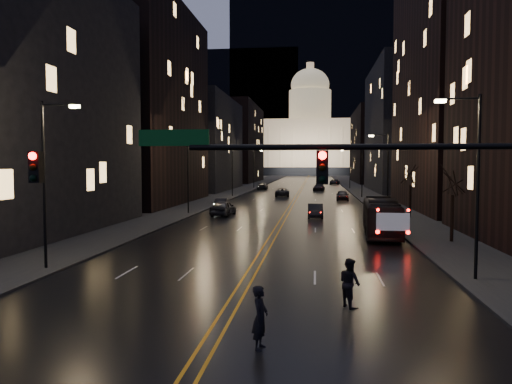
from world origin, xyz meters
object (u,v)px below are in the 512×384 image
(pedestrian_a, at_px, (260,318))
(oncoming_car_a, at_px, (223,208))
(bus, at_px, (381,217))
(receding_car_a, at_px, (315,211))
(oncoming_car_b, at_px, (222,203))
(pedestrian_b, at_px, (350,283))
(traffic_signal, at_px, (406,185))

(pedestrian_a, bearing_deg, oncoming_car_a, 21.82)
(bus, distance_m, receding_car_a, 13.59)
(oncoming_car_b, distance_m, pedestrian_b, 44.39)
(traffic_signal, xyz_separation_m, bus, (2.59, 25.42, -3.61))
(oncoming_car_a, bearing_deg, bus, 143.37)
(receding_car_a, height_order, pedestrian_b, pedestrian_b)
(traffic_signal, height_order, oncoming_car_a, traffic_signal)
(traffic_signal, height_order, pedestrian_b, traffic_signal)
(receding_car_a, distance_m, pedestrian_b, 32.98)
(oncoming_car_a, height_order, oncoming_car_b, oncoming_car_a)
(bus, distance_m, pedestrian_a, 26.24)
(traffic_signal, bearing_deg, oncoming_car_b, 106.91)
(receding_car_a, xyz_separation_m, pedestrian_a, (-1.64, -37.86, 0.24))
(traffic_signal, relative_size, receding_car_a, 3.82)
(pedestrian_b, bearing_deg, receding_car_a, -29.95)
(receding_car_a, bearing_deg, bus, -68.63)
(bus, bearing_deg, pedestrian_b, -96.85)
(oncoming_car_b, bearing_deg, bus, 126.46)
(receding_car_a, bearing_deg, traffic_signal, -87.28)
(traffic_signal, xyz_separation_m, pedestrian_a, (-4.26, 0.09, -4.11))
(bus, distance_m, oncoming_car_b, 27.79)
(receding_car_a, xyz_separation_m, pedestrian_b, (1.39, -32.95, 0.24))
(oncoming_car_b, bearing_deg, oncoming_car_a, 100.14)
(bus, height_order, oncoming_car_b, bus)
(receding_car_a, bearing_deg, oncoming_car_a, 174.31)
(oncoming_car_b, bearing_deg, pedestrian_b, 106.00)
(traffic_signal, height_order, oncoming_car_b, traffic_signal)
(oncoming_car_a, distance_m, pedestrian_b, 35.62)
(traffic_signal, relative_size, bus, 1.62)
(pedestrian_a, bearing_deg, pedestrian_b, -22.14)
(pedestrian_a, distance_m, pedestrian_b, 5.77)
(oncoming_car_b, distance_m, receding_car_a, 15.10)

